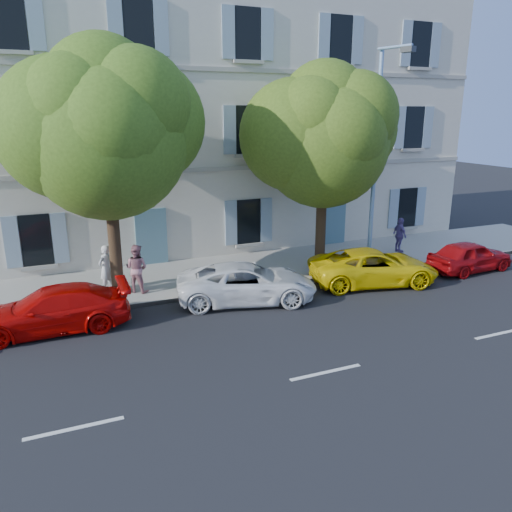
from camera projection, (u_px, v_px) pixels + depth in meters
name	position (u px, v px, depth m)	size (l,w,h in m)	color
ground	(263.00, 315.00, 16.13)	(90.00, 90.00, 0.00)	black
sidewalk	(219.00, 274.00, 20.05)	(36.00, 4.50, 0.15)	#A09E96
kerb	(238.00, 291.00, 18.12)	(36.00, 0.16, 0.16)	#9E998E
building	(177.00, 119.00, 23.50)	(28.00, 7.00, 12.00)	beige
car_red_coupe	(52.00, 310.00, 14.84)	(1.85, 4.54, 1.32)	#C20705
car_white_coupe	(247.00, 283.00, 17.17)	(2.21, 4.79, 1.33)	white
car_yellow_supercar	(374.00, 267.00, 18.93)	(2.24, 4.85, 1.35)	yellow
car_red_hatchback	(470.00, 256.00, 20.47)	(1.51, 3.75, 1.28)	#9B090D
tree_left	(106.00, 138.00, 16.19)	(5.37, 5.37, 8.33)	#3A2819
tree_right	(324.00, 143.00, 19.39)	(5.08, 5.08, 7.82)	#3A2819
street_lamp	(378.00, 150.00, 19.13)	(0.46, 1.81, 8.45)	#7293BF
pedestrian_a	(106.00, 268.00, 17.67)	(0.62, 0.40, 1.69)	silver
pedestrian_b	(137.00, 268.00, 17.60)	(0.84, 0.66, 1.74)	#AE6F7A
pedestrian_c	(400.00, 235.00, 22.65)	(0.94, 0.39, 1.60)	#685399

